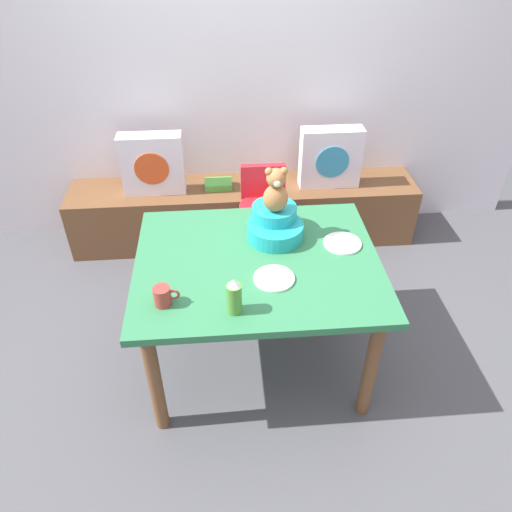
{
  "coord_description": "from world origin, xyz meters",
  "views": [
    {
      "loc": [
        -0.17,
        -1.93,
        2.27
      ],
      "look_at": [
        0.0,
        0.1,
        0.69
      ],
      "focal_mm": 34.09,
      "sensor_mm": 36.0,
      "label": 1
    }
  ],
  "objects_px": {
    "dining_table": "(258,275)",
    "dinner_plate_far": "(274,278)",
    "ketchup_bottle": "(234,297)",
    "pillow_floral_right": "(330,158)",
    "dinner_plate_near": "(342,243)",
    "pillow_floral_left": "(153,164)",
    "infant_seat_teal": "(275,225)",
    "teddy_bear": "(276,191)",
    "highchair": "(264,210)",
    "book_stack": "(218,184)",
    "coffee_mug": "(163,296)"
  },
  "relations": [
    {
      "from": "book_stack",
      "to": "pillow_floral_left",
      "type": "bearing_deg",
      "value": -177.38
    },
    {
      "from": "pillow_floral_left",
      "to": "infant_seat_teal",
      "type": "relative_size",
      "value": 1.33
    },
    {
      "from": "pillow_floral_left",
      "to": "ketchup_bottle",
      "type": "relative_size",
      "value": 2.38
    },
    {
      "from": "book_stack",
      "to": "ketchup_bottle",
      "type": "relative_size",
      "value": 1.08
    },
    {
      "from": "infant_seat_teal",
      "to": "teddy_bear",
      "type": "height_order",
      "value": "teddy_bear"
    },
    {
      "from": "teddy_bear",
      "to": "dinner_plate_far",
      "type": "relative_size",
      "value": 1.25
    },
    {
      "from": "dining_table",
      "to": "dinner_plate_near",
      "type": "height_order",
      "value": "dinner_plate_near"
    },
    {
      "from": "infant_seat_teal",
      "to": "ketchup_bottle",
      "type": "distance_m",
      "value": 0.62
    },
    {
      "from": "pillow_floral_left",
      "to": "infant_seat_teal",
      "type": "bearing_deg",
      "value": -53.58
    },
    {
      "from": "highchair",
      "to": "dinner_plate_far",
      "type": "relative_size",
      "value": 3.95
    },
    {
      "from": "pillow_floral_right",
      "to": "dinner_plate_near",
      "type": "distance_m",
      "value": 1.15
    },
    {
      "from": "infant_seat_teal",
      "to": "ketchup_bottle",
      "type": "height_order",
      "value": "ketchup_bottle"
    },
    {
      "from": "teddy_bear",
      "to": "dining_table",
      "type": "bearing_deg",
      "value": -117.8
    },
    {
      "from": "highchair",
      "to": "dinner_plate_far",
      "type": "xyz_separation_m",
      "value": [
        -0.05,
        -0.97,
        0.22
      ]
    },
    {
      "from": "teddy_bear",
      "to": "ketchup_bottle",
      "type": "distance_m",
      "value": 0.65
    },
    {
      "from": "dining_table",
      "to": "teddy_bear",
      "type": "xyz_separation_m",
      "value": [
        0.11,
        0.21,
        0.38
      ]
    },
    {
      "from": "book_stack",
      "to": "dinner_plate_near",
      "type": "relative_size",
      "value": 1.0
    },
    {
      "from": "infant_seat_teal",
      "to": "pillow_floral_right",
      "type": "bearing_deg",
      "value": 62.89
    },
    {
      "from": "dinner_plate_far",
      "to": "pillow_floral_left",
      "type": "bearing_deg",
      "value": 117.13
    },
    {
      "from": "pillow_floral_right",
      "to": "ketchup_bottle",
      "type": "bearing_deg",
      "value": -115.76
    },
    {
      "from": "infant_seat_teal",
      "to": "teddy_bear",
      "type": "bearing_deg",
      "value": -90.0
    },
    {
      "from": "infant_seat_teal",
      "to": "dinner_plate_far",
      "type": "xyz_separation_m",
      "value": [
        -0.04,
        -0.37,
        -0.07
      ]
    },
    {
      "from": "pillow_floral_left",
      "to": "coffee_mug",
      "type": "distance_m",
      "value": 1.53
    },
    {
      "from": "dinner_plate_near",
      "to": "book_stack",
      "type": "bearing_deg",
      "value": 119.3
    },
    {
      "from": "coffee_mug",
      "to": "dinner_plate_near",
      "type": "distance_m",
      "value": 0.99
    },
    {
      "from": "pillow_floral_right",
      "to": "ketchup_bottle",
      "type": "xyz_separation_m",
      "value": [
        -0.77,
        -1.59,
        0.15
      ]
    },
    {
      "from": "pillow_floral_left",
      "to": "dining_table",
      "type": "bearing_deg",
      "value": -62.4
    },
    {
      "from": "ketchup_bottle",
      "to": "dinner_plate_near",
      "type": "distance_m",
      "value": 0.76
    },
    {
      "from": "ketchup_bottle",
      "to": "coffee_mug",
      "type": "distance_m",
      "value": 0.33
    },
    {
      "from": "ketchup_bottle",
      "to": "pillow_floral_right",
      "type": "bearing_deg",
      "value": 64.24
    },
    {
      "from": "pillow_floral_right",
      "to": "book_stack",
      "type": "xyz_separation_m",
      "value": [
        -0.82,
        0.02,
        -0.19
      ]
    },
    {
      "from": "dinner_plate_near",
      "to": "highchair",
      "type": "bearing_deg",
      "value": 115.79
    },
    {
      "from": "pillow_floral_left",
      "to": "ketchup_bottle",
      "type": "xyz_separation_m",
      "value": [
        0.51,
        -1.59,
        0.15
      ]
    },
    {
      "from": "book_stack",
      "to": "teddy_bear",
      "type": "bearing_deg",
      "value": -74.16
    },
    {
      "from": "pillow_floral_left",
      "to": "ketchup_bottle",
      "type": "distance_m",
      "value": 1.68
    },
    {
      "from": "dining_table",
      "to": "dinner_plate_far",
      "type": "relative_size",
      "value": 6.23
    },
    {
      "from": "pillow_floral_right",
      "to": "dining_table",
      "type": "xyz_separation_m",
      "value": [
        -0.63,
        -1.23,
        -0.04
      ]
    },
    {
      "from": "dinner_plate_far",
      "to": "dinner_plate_near",
      "type": "bearing_deg",
      "value": 33.02
    },
    {
      "from": "dinner_plate_near",
      "to": "dinner_plate_far",
      "type": "height_order",
      "value": "same"
    },
    {
      "from": "dining_table",
      "to": "infant_seat_teal",
      "type": "relative_size",
      "value": 3.78
    },
    {
      "from": "pillow_floral_left",
      "to": "infant_seat_teal",
      "type": "xyz_separation_m",
      "value": [
        0.75,
        -1.02,
        0.13
      ]
    },
    {
      "from": "book_stack",
      "to": "highchair",
      "type": "xyz_separation_m",
      "value": [
        0.3,
        -0.44,
        0.04
      ]
    },
    {
      "from": "teddy_bear",
      "to": "dinner_plate_far",
      "type": "height_order",
      "value": "teddy_bear"
    },
    {
      "from": "book_stack",
      "to": "infant_seat_teal",
      "type": "height_order",
      "value": "infant_seat_teal"
    },
    {
      "from": "pillow_floral_left",
      "to": "dinner_plate_far",
      "type": "xyz_separation_m",
      "value": [
        0.71,
        -1.39,
        0.07
      ]
    },
    {
      "from": "coffee_mug",
      "to": "pillow_floral_left",
      "type": "bearing_deg",
      "value": 97.2
    },
    {
      "from": "pillow_floral_left",
      "to": "dining_table",
      "type": "height_order",
      "value": "pillow_floral_left"
    },
    {
      "from": "infant_seat_teal",
      "to": "coffee_mug",
      "type": "relative_size",
      "value": 2.75
    },
    {
      "from": "pillow_floral_right",
      "to": "dining_table",
      "type": "height_order",
      "value": "pillow_floral_right"
    },
    {
      "from": "teddy_bear",
      "to": "dinner_plate_near",
      "type": "distance_m",
      "value": 0.46
    }
  ]
}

